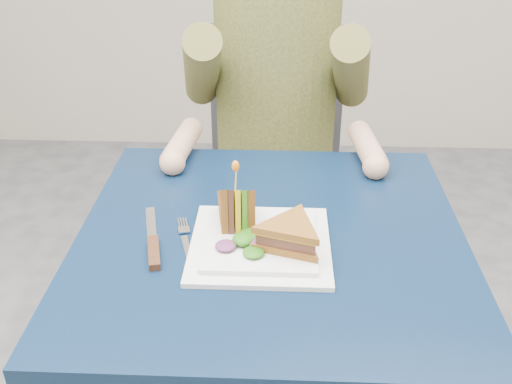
{
  "coord_description": "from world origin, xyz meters",
  "views": [
    {
      "loc": [
        0.01,
        -0.98,
        1.37
      ],
      "look_at": [
        -0.03,
        0.0,
        0.82
      ],
      "focal_mm": 42.0,
      "sensor_mm": 36.0,
      "label": 1
    }
  ],
  "objects_px": {
    "chair": "(275,157)",
    "knife": "(153,247)",
    "diner": "(277,50)",
    "fork": "(187,245)",
    "table": "(270,266)",
    "plate": "(260,243)",
    "sandwich_upright": "(236,209)",
    "sandwich_flat": "(290,235)"
  },
  "relations": [
    {
      "from": "table",
      "to": "sandwich_flat",
      "type": "xyz_separation_m",
      "value": [
        0.04,
        -0.07,
        0.12
      ]
    },
    {
      "from": "chair",
      "to": "plate",
      "type": "relative_size",
      "value": 3.58
    },
    {
      "from": "sandwich_flat",
      "to": "fork",
      "type": "relative_size",
      "value": 1.02
    },
    {
      "from": "table",
      "to": "sandwich_upright",
      "type": "xyz_separation_m",
      "value": [
        -0.07,
        -0.0,
        0.13
      ]
    },
    {
      "from": "chair",
      "to": "sandwich_upright",
      "type": "bearing_deg",
      "value": -95.16
    },
    {
      "from": "chair",
      "to": "diner",
      "type": "height_order",
      "value": "diner"
    },
    {
      "from": "chair",
      "to": "sandwich_upright",
      "type": "xyz_separation_m",
      "value": [
        -0.07,
        -0.74,
        0.24
      ]
    },
    {
      "from": "plate",
      "to": "fork",
      "type": "height_order",
      "value": "plate"
    },
    {
      "from": "table",
      "to": "fork",
      "type": "distance_m",
      "value": 0.18
    },
    {
      "from": "sandwich_upright",
      "to": "fork",
      "type": "bearing_deg",
      "value": -152.74
    },
    {
      "from": "plate",
      "to": "fork",
      "type": "relative_size",
      "value": 1.47
    },
    {
      "from": "table",
      "to": "plate",
      "type": "height_order",
      "value": "plate"
    },
    {
      "from": "table",
      "to": "diner",
      "type": "height_order",
      "value": "diner"
    },
    {
      "from": "sandwich_flat",
      "to": "knife",
      "type": "xyz_separation_m",
      "value": [
        -0.25,
        0.01,
        -0.04
      ]
    },
    {
      "from": "sandwich_flat",
      "to": "knife",
      "type": "bearing_deg",
      "value": 178.34
    },
    {
      "from": "table",
      "to": "chair",
      "type": "height_order",
      "value": "chair"
    },
    {
      "from": "table",
      "to": "diner",
      "type": "distance_m",
      "value": 0.67
    },
    {
      "from": "knife",
      "to": "plate",
      "type": "bearing_deg",
      "value": 5.1
    },
    {
      "from": "chair",
      "to": "fork",
      "type": "distance_m",
      "value": 0.82
    },
    {
      "from": "plate",
      "to": "knife",
      "type": "relative_size",
      "value": 1.19
    },
    {
      "from": "sandwich_upright",
      "to": "fork",
      "type": "xyz_separation_m",
      "value": [
        -0.09,
        -0.05,
        -0.05
      ]
    },
    {
      "from": "sandwich_upright",
      "to": "knife",
      "type": "relative_size",
      "value": 0.65
    },
    {
      "from": "knife",
      "to": "diner",
      "type": "bearing_deg",
      "value": 72.42
    },
    {
      "from": "fork",
      "to": "knife",
      "type": "relative_size",
      "value": 0.81
    },
    {
      "from": "fork",
      "to": "knife",
      "type": "bearing_deg",
      "value": -165.26
    },
    {
      "from": "chair",
      "to": "sandwich_flat",
      "type": "relative_size",
      "value": 5.18
    },
    {
      "from": "table",
      "to": "diner",
      "type": "xyz_separation_m",
      "value": [
        -0.0,
        0.62,
        0.26
      ]
    },
    {
      "from": "fork",
      "to": "knife",
      "type": "height_order",
      "value": "knife"
    },
    {
      "from": "diner",
      "to": "fork",
      "type": "distance_m",
      "value": 0.71
    },
    {
      "from": "chair",
      "to": "sandwich_flat",
      "type": "distance_m",
      "value": 0.84
    },
    {
      "from": "fork",
      "to": "diner",
      "type": "bearing_deg",
      "value": 76.78
    },
    {
      "from": "table",
      "to": "sandwich_upright",
      "type": "bearing_deg",
      "value": -176.31
    },
    {
      "from": "chair",
      "to": "fork",
      "type": "relative_size",
      "value": 5.26
    },
    {
      "from": "chair",
      "to": "knife",
      "type": "height_order",
      "value": "chair"
    },
    {
      "from": "chair",
      "to": "diner",
      "type": "bearing_deg",
      "value": -90.0
    },
    {
      "from": "sandwich_flat",
      "to": "table",
      "type": "bearing_deg",
      "value": 115.7
    },
    {
      "from": "table",
      "to": "sandwich_upright",
      "type": "height_order",
      "value": "sandwich_upright"
    },
    {
      "from": "sandwich_upright",
      "to": "diner",
      "type": "bearing_deg",
      "value": 83.91
    },
    {
      "from": "knife",
      "to": "sandwich_upright",
      "type": "bearing_deg",
      "value": 22.55
    },
    {
      "from": "fork",
      "to": "knife",
      "type": "distance_m",
      "value": 0.06
    },
    {
      "from": "table",
      "to": "chair",
      "type": "bearing_deg",
      "value": 90.0
    },
    {
      "from": "plate",
      "to": "table",
      "type": "bearing_deg",
      "value": 68.68
    }
  ]
}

